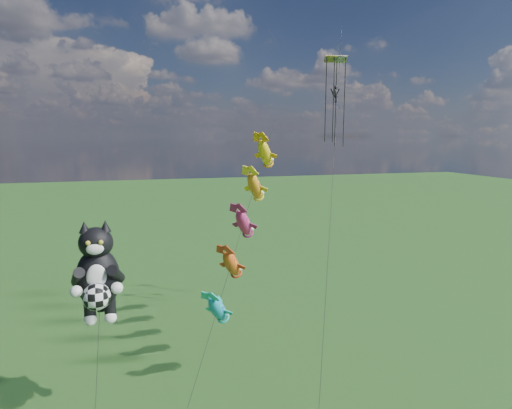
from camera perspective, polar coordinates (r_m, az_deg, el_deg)
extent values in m
cylinder|color=black|center=(27.32, -20.45, -20.40)|extent=(0.48, 2.66, 6.48)
ellipsoid|color=black|center=(26.82, -20.29, -9.20)|extent=(2.75, 2.37, 3.61)
ellipsoid|color=black|center=(26.14, -20.57, -4.81)|extent=(2.15, 2.00, 1.83)
cone|color=black|center=(25.99, -21.92, -2.80)|extent=(0.72, 0.72, 0.68)
cone|color=black|center=(25.88, -19.44, -2.70)|extent=(0.72, 0.72, 0.68)
ellipsoid|color=white|center=(25.47, -20.68, -5.56)|extent=(1.01, 0.61, 0.65)
ellipsoid|color=white|center=(25.91, -20.48, -9.07)|extent=(1.18, 0.59, 1.49)
sphere|color=gold|center=(25.34, -21.51, -4.82)|extent=(0.27, 0.27, 0.27)
sphere|color=gold|center=(25.27, -19.98, -4.77)|extent=(0.27, 0.27, 0.27)
sphere|color=white|center=(25.91, -22.86, -10.66)|extent=(0.68, 0.68, 0.68)
sphere|color=white|center=(25.71, -18.05, -10.54)|extent=(0.68, 0.68, 0.68)
sphere|color=white|center=(27.55, -21.24, -14.14)|extent=(0.72, 0.72, 0.72)
sphere|color=white|center=(27.45, -18.82, -14.09)|extent=(0.72, 0.72, 0.72)
sphere|color=white|center=(25.56, -20.49, -11.45)|extent=(1.51, 1.51, 1.51)
cylinder|color=black|center=(31.26, -2.34, -4.73)|extent=(9.66, 12.59, 17.96)
ellipsoid|color=blue|center=(29.51, -5.14, -13.69)|extent=(2.30, 2.60, 2.72)
ellipsoid|color=orange|center=(30.53, -3.31, -7.87)|extent=(2.30, 2.60, 2.72)
ellipsoid|color=#D8336D|center=(31.87, -1.66, -2.47)|extent=(2.30, 2.60, 2.72)
ellipsoid|color=#D84319|center=(33.49, -0.16, 2.45)|extent=(2.30, 2.60, 2.72)
ellipsoid|color=yellow|center=(35.35, 1.19, 6.88)|extent=(2.30, 2.60, 2.72)
cylinder|color=black|center=(31.69, 10.15, 2.66)|extent=(8.23, 15.01, 25.94)
cube|color=green|center=(37.52, 9.87, 18.59)|extent=(1.05, 0.96, 0.56)
cylinder|color=black|center=(36.96, 9.26, 13.33)|extent=(0.08, 0.08, 6.94)
cylinder|color=black|center=(37.23, 10.19, 13.28)|extent=(0.08, 0.08, 6.94)
cube|color=#1B2CBC|center=(40.59, 11.25, 18.48)|extent=(1.23, 1.11, 0.62)
cylinder|color=black|center=(39.95, 10.56, 12.95)|extent=(0.08, 0.08, 7.89)
cylinder|color=black|center=(40.29, 11.58, 12.89)|extent=(0.08, 0.08, 7.89)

